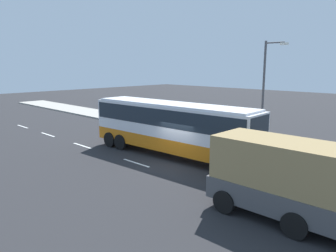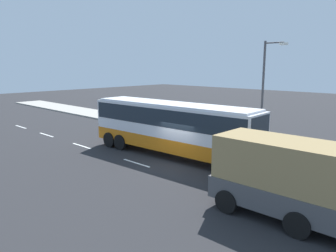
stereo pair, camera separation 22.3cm
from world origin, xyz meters
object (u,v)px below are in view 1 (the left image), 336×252
(cargo_truck, at_px, (310,184))
(pedestrian_near_curb, at_px, (228,124))
(street_lamp, at_px, (265,88))
(car_red_compact, at_px, (141,124))
(coach_bus, at_px, (171,123))

(cargo_truck, relative_size, pedestrian_near_curb, 4.76)
(cargo_truck, xyz_separation_m, street_lamp, (-6.71, 9.18, 2.69))
(cargo_truck, relative_size, car_red_compact, 1.66)
(car_red_compact, xyz_separation_m, street_lamp, (10.74, 2.14, 3.57))
(coach_bus, xyz_separation_m, cargo_truck, (10.22, -3.40, -0.52))
(coach_bus, bearing_deg, cargo_truck, -21.31)
(pedestrian_near_curb, height_order, street_lamp, street_lamp)
(pedestrian_near_curb, distance_m, street_lamp, 5.38)
(car_red_compact, bearing_deg, cargo_truck, -25.50)
(pedestrian_near_curb, bearing_deg, car_red_compact, 103.29)
(cargo_truck, distance_m, street_lamp, 11.69)
(car_red_compact, bearing_deg, coach_bus, -30.24)
(car_red_compact, height_order, street_lamp, street_lamp)
(car_red_compact, distance_m, street_lamp, 11.52)
(car_red_compact, xyz_separation_m, pedestrian_near_curb, (6.75, 3.72, 0.32))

